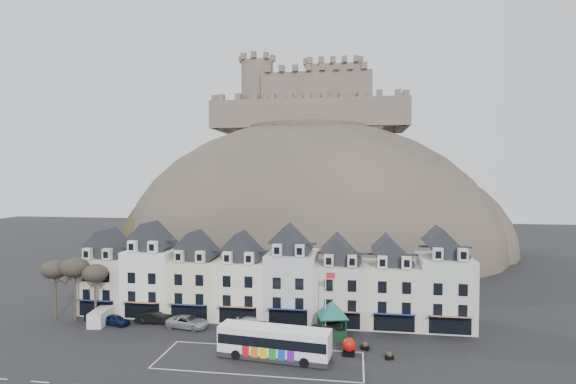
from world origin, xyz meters
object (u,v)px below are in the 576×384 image
Objects in this scene: car_navy at (116,320)px; car_maroon at (265,327)px; car_black at (154,317)px; car_silver at (188,322)px; red_buoy at (349,346)px; bus at (274,341)px; flagpole at (326,300)px; car_charcoal at (329,330)px; car_white at (253,322)px; white_van at (101,317)px; bus_shelter at (332,309)px.

car_navy is 20.28m from car_maroon.
car_black is 5.31m from car_silver.
red_buoy reaches higher than car_maroon.
bus is 2.63× the size of car_black.
flagpole is at bearing 120.76° from red_buoy.
car_maroon is 0.86× the size of car_charcoal.
flagpole is 2.10× the size of car_navy.
car_white is (-9.93, 2.94, -4.17)m from flagpole.
flagpole reaches higher than car_black.
car_silver is at bearing 164.55° from red_buoy.
car_charcoal is (5.48, 7.65, -1.17)m from bus.
flagpole is 8.90m from car_maroon.
bus is 2.79× the size of white_van.
car_charcoal is (23.70, -1.48, -0.04)m from car_black.
bus_shelter is 24.29m from car_black.
car_charcoal reaches higher than car_maroon.
red_buoy reaches higher than car_navy.
car_maroon is 8.11m from car_charcoal.
flagpole is at bearing -106.54° from car_white.
car_charcoal is at bearing -75.67° from car_navy.
bus_shelter is 31.07m from white_van.
bus is 2.99× the size of car_white.
car_white is (18.16, 2.30, -0.07)m from car_navy.
bus_shelter reaches higher than car_maroon.
white_van reaches higher than car_navy.
flagpole reaches higher than car_charcoal.
bus_shelter is at bearing -8.46° from white_van.
car_silver is at bearing 176.70° from flagpole.
bus is 8.62m from car_maroon.
flagpole reaches higher than bus_shelter.
bus reaches higher than white_van.
white_van is (-25.10, 7.65, -0.94)m from bus.
car_maroon is at bearing 171.98° from flagpole.
white_van is 2.22m from car_navy.
car_charcoal is at bearing -82.81° from car_silver.
car_silver reaches higher than car_maroon.
red_buoy is 33.57m from white_van.
flagpole is 1.99× the size of car_white.
car_maroon is (22.48, 0.46, -0.31)m from white_van.
car_maroon is at bearing -7.16° from white_van.
bus_shelter is at bearing -82.99° from car_silver.
white_van is at bearing 96.39° from car_white.
car_white is (13.48, 0.82, -0.18)m from car_black.
car_navy is 0.95× the size of car_white.
car_white is at bearing -90.63° from car_black.
car_maroon is at bearing 162.22° from bus_shelter.
red_buoy is at bearing -143.76° from car_charcoal.
white_van is 22.49m from car_maroon.
car_navy is at bearing 97.17° from car_white.
red_buoy is at bearing -82.14° from bus_shelter.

